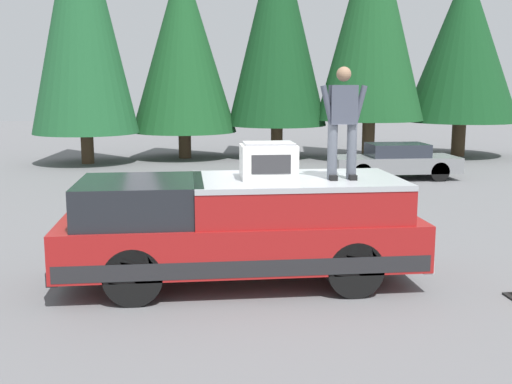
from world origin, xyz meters
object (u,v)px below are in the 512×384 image
at_px(person_on_truck_bed, 343,120).
at_px(parked_car_grey, 395,161).
at_px(compressor_unit, 268,161).
at_px(pickup_truck, 241,228).

xyz_separation_m(person_on_truck_bed, parked_car_grey, (10.54, -4.46, -1.97)).
xyz_separation_m(compressor_unit, parked_car_grey, (10.36, -5.56, -1.35)).
bearing_deg(pickup_truck, parked_car_grey, -30.13).
height_order(compressor_unit, parked_car_grey, compressor_unit).
height_order(compressor_unit, person_on_truck_bed, person_on_truck_bed).
xyz_separation_m(pickup_truck, parked_car_grey, (10.31, -5.99, -0.29)).
bearing_deg(parked_car_grey, person_on_truck_bed, 157.07).
distance_m(compressor_unit, person_on_truck_bed, 1.28).
distance_m(compressor_unit, parked_car_grey, 11.83).
relative_size(pickup_truck, person_on_truck_bed, 3.28).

